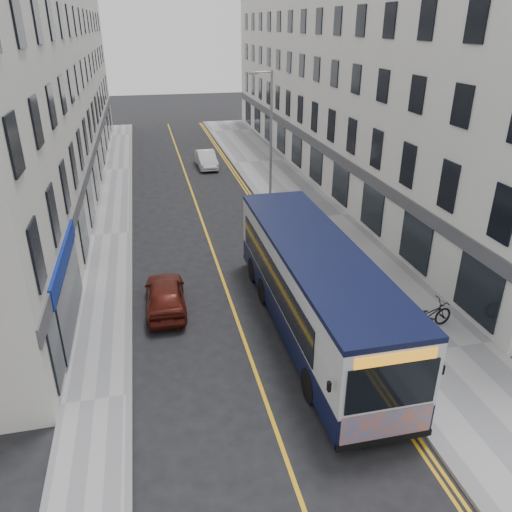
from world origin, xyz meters
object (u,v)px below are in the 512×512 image
streetlamp (270,138)px  pedestrian_near (286,211)px  city_bus (314,285)px  bicycle (428,315)px  car_white (206,159)px  car_maroon (165,295)px  pedestrian_far (299,207)px

streetlamp → pedestrian_near: size_ratio=4.88×
city_bus → bicycle: city_bus is taller
car_white → car_maroon: car_maroon is taller
city_bus → pedestrian_far: 10.95m
bicycle → pedestrian_near: 11.31m
streetlamp → city_bus: size_ratio=0.67×
streetlamp → car_white: streetlamp is taller
car_maroon → city_bus: bearing=153.5°
streetlamp → pedestrian_far: bearing=-65.3°
pedestrian_near → pedestrian_far: bearing=32.0°
pedestrian_far → car_white: 13.57m
bicycle → pedestrian_far: (-1.38, 11.50, 0.27)m
city_bus → car_white: 23.71m
car_maroon → car_white: bearing=-100.4°
car_maroon → bicycle: bearing=159.8°
car_white → car_maroon: 21.40m
pedestrian_far → bicycle: bearing=-122.2°
pedestrian_near → city_bus: bearing=-95.5°
streetlamp → city_bus: bearing=-97.1°
bicycle → pedestrian_near: pedestrian_near is taller
streetlamp → pedestrian_far: streetlamp is taller
city_bus → streetlamp: bearing=82.9°
city_bus → car_maroon: bearing=152.0°
pedestrian_near → car_maroon: size_ratio=0.43×
pedestrian_far → car_maroon: pedestrian_far is taller
city_bus → car_white: city_bus is taller
streetlamp → pedestrian_far: 4.35m
streetlamp → pedestrian_near: 4.47m
pedestrian_far → car_white: bearing=65.8°
pedestrian_far → car_maroon: 11.10m
city_bus → pedestrian_near: city_bus is taller
pedestrian_far → pedestrian_near: bearing=167.8°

